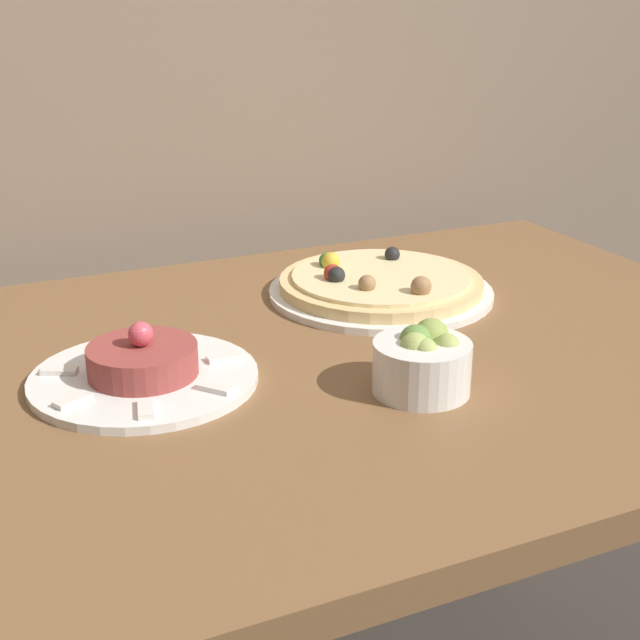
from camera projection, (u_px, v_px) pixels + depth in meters
name	position (u px, v px, depth m)	size (l,w,h in m)	color
dining_table	(301.00, 427.00, 1.10)	(1.28, 0.84, 0.73)	brown
pizza_plate	(380.00, 285.00, 1.26)	(0.32, 0.32, 0.05)	white
tartare_plate	(143.00, 370.00, 0.99)	(0.26, 0.26, 0.07)	white
small_bowl	(422.00, 362.00, 0.96)	(0.11, 0.11, 0.07)	white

